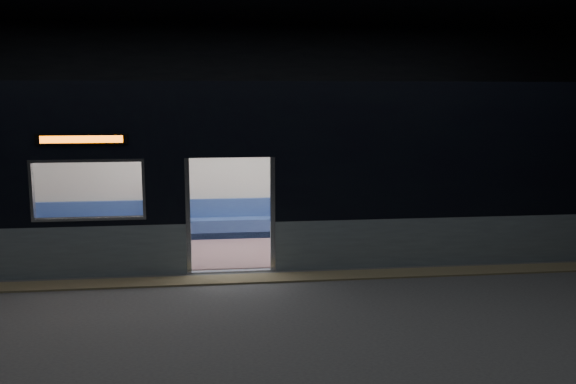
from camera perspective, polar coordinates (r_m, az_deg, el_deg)
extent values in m
cube|color=#47494C|center=(9.99, -5.12, -9.18)|extent=(24.00, 14.00, 0.01)
cube|color=black|center=(16.48, -6.02, 6.91)|extent=(24.00, 0.04, 5.00)
cube|color=black|center=(2.60, -1.02, -5.03)|extent=(24.00, 0.04, 5.00)
cube|color=#8C7F59|center=(10.51, -5.22, -8.14)|extent=(22.80, 0.50, 0.03)
cube|color=#85979F|center=(12.02, 18.52, -4.22)|extent=(8.30, 0.12, 0.90)
cube|color=black|center=(11.77, 18.91, 3.38)|extent=(8.30, 0.12, 2.30)
cube|color=black|center=(10.56, -5.51, 6.36)|extent=(1.40, 0.12, 1.15)
cube|color=#B7BABC|center=(10.76, -9.32, -2.26)|extent=(0.08, 0.14, 2.05)
cube|color=#B7BABC|center=(10.80, -1.45, -2.10)|extent=(0.08, 0.14, 2.05)
cube|color=black|center=(10.72, -18.73, 4.70)|extent=(1.50, 0.04, 0.18)
cube|color=#FF6207|center=(10.71, -18.74, 4.69)|extent=(1.34, 0.03, 0.12)
cube|color=silver|center=(13.51, -5.75, 2.60)|extent=(18.00, 0.12, 3.20)
cube|color=black|center=(11.99, -5.73, 9.79)|extent=(18.00, 3.00, 0.15)
cube|color=#835F62|center=(12.39, -5.49, -5.44)|extent=(17.76, 2.76, 0.04)
cube|color=silver|center=(12.01, -5.66, 5.38)|extent=(17.76, 2.76, 0.10)
cube|color=#31408F|center=(13.42, -5.63, -3.31)|extent=(11.00, 0.48, 0.41)
cube|color=#31408F|center=(13.53, -5.67, -1.46)|extent=(11.00, 0.10, 0.40)
cube|color=gray|center=(11.68, -21.87, -5.84)|extent=(4.40, 0.48, 0.41)
cube|color=gray|center=(11.82, 10.90, -5.15)|extent=(4.40, 0.48, 0.41)
cylinder|color=silver|center=(11.05, -10.37, -1.22)|extent=(0.04, 0.04, 2.26)
cylinder|color=silver|center=(13.28, -9.79, 0.53)|extent=(0.04, 0.04, 2.26)
cylinder|color=silver|center=(11.10, -0.53, -1.03)|extent=(0.04, 0.04, 2.26)
cylinder|color=silver|center=(13.32, -1.60, 0.68)|extent=(0.04, 0.04, 2.26)
cylinder|color=silver|center=(13.12, -5.74, 3.94)|extent=(11.00, 0.03, 0.03)
cube|color=black|center=(13.20, -12.11, -2.42)|extent=(0.17, 0.46, 0.16)
cube|color=black|center=(13.18, -11.21, -2.41)|extent=(0.17, 0.46, 0.16)
cylinder|color=black|center=(13.05, -12.15, -3.79)|extent=(0.11, 0.11, 0.43)
cylinder|color=black|center=(13.03, -11.24, -3.78)|extent=(0.11, 0.11, 0.43)
cube|color=#D25B8C|center=(13.38, -11.59, -2.17)|extent=(0.40, 0.22, 0.20)
cylinder|color=#D25B8C|center=(13.34, -11.63, -0.68)|extent=(0.44, 0.44, 0.51)
sphere|color=tan|center=(13.27, -11.69, 0.86)|extent=(0.21, 0.21, 0.21)
sphere|color=black|center=(13.30, -11.68, 1.05)|extent=(0.22, 0.22, 0.22)
cube|color=black|center=(13.09, -11.83, -1.87)|extent=(0.31, 0.30, 0.13)
cube|color=white|center=(14.44, 14.54, 2.16)|extent=(0.91, 0.03, 0.59)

